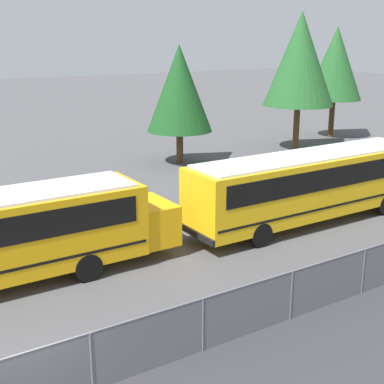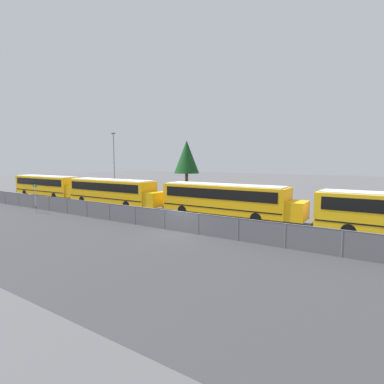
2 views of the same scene
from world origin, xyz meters
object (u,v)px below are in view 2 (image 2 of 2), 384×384
object	(u,v)px
light_pole	(114,161)
tree_0	(187,157)
school_bus_0	(48,185)
street_sign	(35,198)
school_bus_1	(113,190)
school_bus_2	(226,198)

from	to	relation	value
light_pole	tree_0	world-z (taller)	light_pole
school_bus_0	light_pole	xyz separation A→B (m)	(4.09, 8.75, 3.33)
street_sign	light_pole	distance (m)	18.32
school_bus_1	school_bus_2	size ratio (longest dim) A/B	1.00
school_bus_0	school_bus_1	xyz separation A→B (m)	(13.95, -0.55, 0.00)
tree_0	school_bus_1	bearing A→B (deg)	-97.68
tree_0	street_sign	bearing A→B (deg)	-103.49
school_bus_1	street_sign	distance (m)	7.94
school_bus_0	street_sign	world-z (taller)	school_bus_0
school_bus_1	tree_0	xyz separation A→B (m)	(1.71, 12.67, 3.90)
tree_0	school_bus_2	bearing A→B (deg)	-44.00
school_bus_1	school_bus_2	bearing A→B (deg)	2.55
street_sign	school_bus_1	bearing A→B (deg)	67.13
street_sign	light_pole	world-z (taller)	light_pole
school_bus_2	street_sign	bearing A→B (deg)	-155.28
school_bus_2	tree_0	world-z (taller)	tree_0
school_bus_1	light_pole	xyz separation A→B (m)	(-9.86, 9.31, 3.33)
school_bus_1	street_sign	bearing A→B (deg)	-112.87
school_bus_1	light_pole	distance (m)	13.96
school_bus_0	tree_0	bearing A→B (deg)	37.73
school_bus_2	tree_0	distance (m)	17.76
school_bus_1	light_pole	size ratio (longest dim) A/B	1.41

